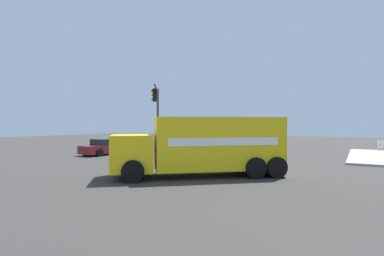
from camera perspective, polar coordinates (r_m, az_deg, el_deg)
name	(u,v)px	position (r m, az deg, el deg)	size (l,w,h in m)	color
ground_plane	(186,172)	(15.85, -1.11, -8.53)	(100.00, 100.00, 0.00)	#33302D
delivery_truck	(204,145)	(14.65, 2.40, -3.34)	(7.95, 7.27, 2.90)	yellow
traffic_light_primary	(157,109)	(24.71, -6.84, 3.61)	(2.77, 4.07, 5.67)	#38383D
sedan_maroon	(107,147)	(25.79, -16.18, -3.52)	(2.30, 4.42, 1.31)	maroon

